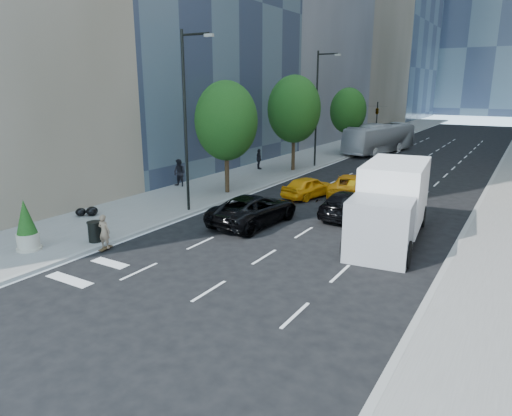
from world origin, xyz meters
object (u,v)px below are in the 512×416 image
Objects in this scene: black_sedan_mercedes at (348,204)px; trash_can at (95,232)px; box_truck at (391,202)px; city_bus at (380,138)px; planter_shrub at (26,226)px; black_sedan_lincoln at (254,209)px; skateboarder at (104,234)px.

black_sedan_mercedes reaches higher than trash_can.
box_truck reaches higher than black_sedan_mercedes.
city_bus is 4.98× the size of planter_shrub.
city_bus is (-2.22, 30.31, 0.80)m from black_sedan_lincoln.
skateboarder is at bearing -79.62° from city_bus.
planter_shrub is at bearing 26.48° from skateboarder.
city_bus is 30.58m from box_truck.
black_sedan_lincoln is 6.21× the size of trash_can.
city_bus reaches higher than trash_can.
city_bus is at bearing -74.91° from black_sedan_mercedes.
black_sedan_lincoln is at bearing 55.68° from trash_can.
city_bus is at bearing 84.18° from planter_shrub.
skateboarder is 0.27× the size of black_sedan_lincoln.
black_sedan_lincoln is at bearing -127.85° from skateboarder.
black_sedan_lincoln is at bearing 55.36° from planter_shrub.
skateboarder is 0.20× the size of box_truck.
black_sedan_mercedes is at bearing -129.59° from black_sedan_lincoln.
trash_can is at bearing -81.18° from city_bus.
skateboarder is at bearing 67.37° from black_sedan_lincoln.
black_sedan_mercedes is 2.18× the size of planter_shrub.
skateboarder is at bearing -16.07° from trash_can.
black_sedan_lincoln is 8.16m from trash_can.
black_sedan_lincoln is 30.40m from city_bus.
planter_shrub is at bearing -125.55° from trash_can.
box_truck is (9.19, -29.16, 0.26)m from city_bus.
black_sedan_lincoln is at bearing -73.32° from city_bus.
black_sedan_mercedes is 13.64m from trash_can.
black_sedan_mercedes is (7.45, 11.00, -0.06)m from skateboarder.
skateboarder is 0.31× the size of black_sedan_mercedes.
black_sedan_lincoln reaches higher than trash_can.
box_truck is (10.56, 8.17, 1.07)m from skateboarder.
city_bus is 39.54m from planter_shrub.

